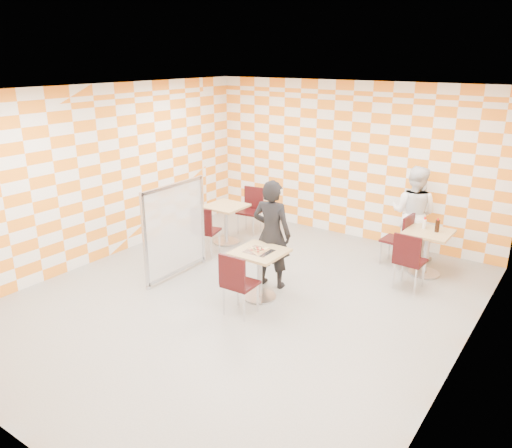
{
  "coord_description": "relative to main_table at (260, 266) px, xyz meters",
  "views": [
    {
      "loc": [
        3.97,
        -5.32,
        3.44
      ],
      "look_at": [
        0.1,
        0.2,
        1.15
      ],
      "focal_mm": 35.0,
      "sensor_mm": 36.0,
      "label": 1
    }
  ],
  "objects": [
    {
      "name": "room_shell",
      "position": [
        -0.16,
        0.34,
        0.99
      ],
      "size": [
        7.0,
        7.0,
        7.0
      ],
      "color": "gray",
      "rests_on": "ground"
    },
    {
      "name": "main_table",
      "position": [
        0.0,
        0.0,
        0.0
      ],
      "size": [
        0.7,
        0.7,
        0.75
      ],
      "color": "tan",
      "rests_on": "ground"
    },
    {
      "name": "second_table",
      "position": [
        1.75,
        2.26,
        0.0
      ],
      "size": [
        0.7,
        0.7,
        0.75
      ],
      "color": "tan",
      "rests_on": "ground"
    },
    {
      "name": "empty_table",
      "position": [
        -1.84,
        1.53,
        0.0
      ],
      "size": [
        0.7,
        0.7,
        0.75
      ],
      "color": "tan",
      "rests_on": "ground"
    },
    {
      "name": "chair_main_front",
      "position": [
        0.06,
        -0.63,
        0.04
      ],
      "size": [
        0.44,
        0.45,
        0.92
      ],
      "color": "black",
      "rests_on": "ground"
    },
    {
      "name": "chair_second_front",
      "position": [
        1.7,
        1.5,
        0.04
      ],
      "size": [
        0.44,
        0.45,
        0.92
      ],
      "color": "black",
      "rests_on": "ground"
    },
    {
      "name": "chair_second_side",
      "position": [
        1.29,
        2.34,
        0.04
      ],
      "size": [
        0.46,
        0.45,
        0.92
      ],
      "color": "black",
      "rests_on": "ground"
    },
    {
      "name": "chair_empty_near",
      "position": [
        -1.73,
        0.77,
        0.04
      ],
      "size": [
        0.51,
        0.52,
        0.92
      ],
      "color": "black",
      "rests_on": "ground"
    },
    {
      "name": "chair_empty_far",
      "position": [
        -1.79,
        2.31,
        0.04
      ],
      "size": [
        0.47,
        0.48,
        0.92
      ],
      "color": "black",
      "rests_on": "ground"
    },
    {
      "name": "partition",
      "position": [
        -1.57,
        -0.11,
        0.28
      ],
      "size": [
        0.08,
        1.38,
        1.55
      ],
      "color": "white",
      "rests_on": "ground"
    },
    {
      "name": "man_dark",
      "position": [
        -0.1,
        0.47,
        0.34
      ],
      "size": [
        0.67,
        0.5,
        1.7
      ],
      "primitive_type": "imported",
      "rotation": [
        0.0,
        0.0,
        3.29
      ],
      "color": "black",
      "rests_on": "ground"
    },
    {
      "name": "man_white",
      "position": [
        1.31,
        2.81,
        0.32
      ],
      "size": [
        0.82,
        0.64,
        1.67
      ],
      "primitive_type": "imported",
      "rotation": [
        0.0,
        0.0,
        3.13
      ],
      "color": "white",
      "rests_on": "ground"
    },
    {
      "name": "pizza_on_foil",
      "position": [
        -0.0,
        -0.02,
        0.26
      ],
      "size": [
        0.4,
        0.4,
        0.04
      ],
      "color": "silver",
      "rests_on": "main_table"
    },
    {
      "name": "sport_bottle",
      "position": [
        1.65,
        2.34,
        0.33
      ],
      "size": [
        0.06,
        0.06,
        0.2
      ],
      "color": "white",
      "rests_on": "second_table"
    },
    {
      "name": "soda_bottle",
      "position": [
        1.86,
        2.3,
        0.34
      ],
      "size": [
        0.07,
        0.07,
        0.23
      ],
      "color": "black",
      "rests_on": "second_table"
    }
  ]
}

